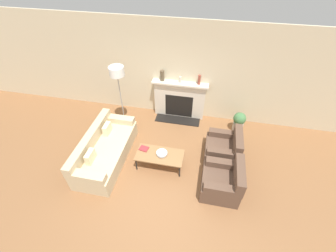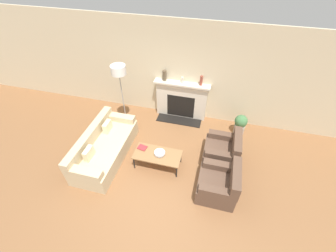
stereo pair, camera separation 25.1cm
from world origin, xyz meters
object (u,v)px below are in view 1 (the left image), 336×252
Objects in this scene: fireplace at (179,100)px; bowl at (162,153)px; floor_lamp at (117,76)px; couch at (105,150)px; mantel_vase_left at (162,76)px; potted_plant at (239,122)px; armchair_near at (223,182)px; coffee_table at (160,155)px; book at (144,149)px; mantel_vase_center_right at (199,80)px; mantel_vase_center_left at (180,80)px; armchair_far at (224,149)px.

fireplace reaches higher than bowl.
fireplace is 2.04m from floor_lamp.
mantel_vase_left reaches higher than couch.
floor_lamp is 3.06× the size of potted_plant.
floor_lamp is (-2.94, 1.73, 1.35)m from armchair_near.
book reaches higher than coffee_table.
mantel_vase_center_right reaches higher than armchair_near.
couch is (-1.56, -2.16, -0.29)m from fireplace.
potted_plant is at bearing -62.20° from couch.
mantel_vase_center_left is 0.54m from mantel_vase_center_right.
book is at bearing -105.70° from fireplace.
mantel_vase_left is (-0.39, 2.13, 0.98)m from coffee_table.
coffee_table is at bearing -79.52° from mantel_vase_left.
floor_lamp is at bearing 138.13° from bowl.
mantel_vase_center_left is at bearing 103.91° from fireplace.
mantel_vase_left is 2.58m from potted_plant.
mantel_vase_center_right reaches higher than book.
book is 0.13× the size of floor_lamp.
couch is at bearing -152.20° from potted_plant.
couch is at bearing -77.96° from armchair_far.
mantel_vase_left is (-1.93, 1.54, 1.04)m from armchair_far.
coffee_table is (-0.13, -2.12, -0.21)m from fireplace.
mantel_vase_center_left is at bearing 27.99° from floor_lamp.
mantel_vase_center_right is at bearing 72.31° from book.
fireplace reaches higher than potted_plant.
mantel_vase_left is (-0.44, 2.11, 0.91)m from bowl.
fireplace reaches higher than couch.
couch is 8.13× the size of bowl.
potted_plant reaches higher than bowl.
fireplace is at bearing -150.94° from armchair_near.
bowl is (-1.49, 0.43, 0.13)m from armchair_near.
floor_lamp reaches higher than armchair_near.
couch reaches higher than book.
floor_lamp is at bearing 139.44° from book.
potted_plant is at bearing 7.16° from floor_lamp.
mantel_vase_center_left is (0.56, 2.02, 0.87)m from book.
armchair_near is at bearing -0.00° from armchair_far.
potted_plant is at bearing 42.16° from bowl.
armchair_far is 3.56× the size of book.
bowl is at bearing -106.36° from mantel_vase_center_right.
bowl is (-0.09, -2.09, -0.14)m from fireplace.
fireplace is 5.75× the size of mantel_vase_center_right.
fireplace is 2.09m from book.
floor_lamp is (-1.40, 1.32, 1.29)m from coffee_table.
mantel_vase_center_right is 0.45× the size of potted_plant.
armchair_near reaches higher than potted_plant.
mantel_vase_center_right is at bearing 73.64° from bowl.
potted_plant is (1.81, -0.38, -0.24)m from fireplace.
mantel_vase_center_right reaches higher than bowl.
fireplace is 1.42× the size of coffee_table.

